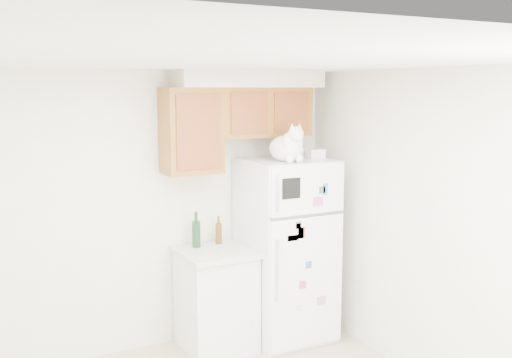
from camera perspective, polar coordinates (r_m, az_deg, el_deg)
room_shell at (r=3.72m, az=-2.61°, el=-1.72°), size 3.84×4.04×2.52m
refrigerator at (r=5.63m, az=2.91°, el=-6.72°), size 0.76×0.78×1.70m
base_counter at (r=5.51m, az=-3.83°, el=-11.31°), size 0.64×0.64×0.92m
cat at (r=5.29m, az=3.10°, el=3.08°), size 0.34×0.50×0.35m
storage_box_back at (r=5.58m, az=3.73°, el=2.53°), size 0.21×0.19×0.10m
storage_box_front at (r=5.52m, az=5.69°, el=2.38°), size 0.15×0.12×0.09m
bottle_green at (r=5.43m, az=-5.72°, el=-4.81°), size 0.08×0.08×0.33m
bottle_amber at (r=5.55m, az=-3.58°, el=-4.85°), size 0.06×0.06×0.26m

